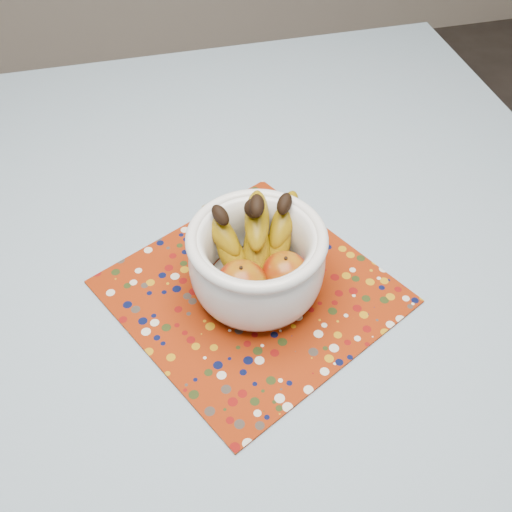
% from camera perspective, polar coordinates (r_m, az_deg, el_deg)
% --- Properties ---
extents(table, '(1.20, 1.20, 0.75)m').
position_cam_1_polar(table, '(1.02, -2.96, -3.25)').
color(table, brown).
rests_on(table, ground).
extents(tablecloth, '(1.32, 1.32, 0.01)m').
position_cam_1_polar(tablecloth, '(0.96, -3.15, -0.16)').
color(tablecloth, slate).
rests_on(tablecloth, table).
extents(placemat, '(0.49, 0.49, 0.00)m').
position_cam_1_polar(placemat, '(0.91, -0.41, -3.41)').
color(placemat, maroon).
rests_on(placemat, tablecloth).
extents(fruit_bowl, '(0.22, 0.21, 0.16)m').
position_cam_1_polar(fruit_bowl, '(0.86, 0.09, 0.27)').
color(fruit_bowl, white).
rests_on(fruit_bowl, placemat).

